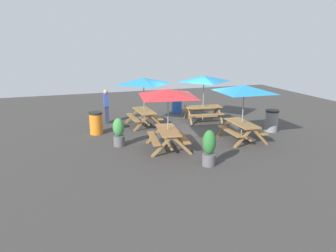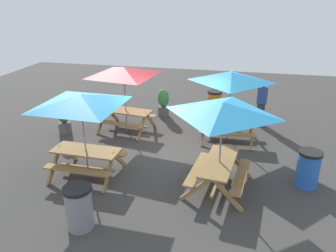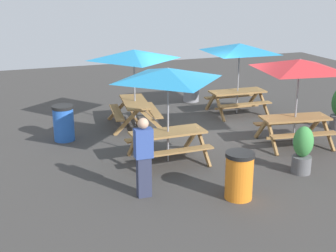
{
  "view_description": "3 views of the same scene",
  "coord_description": "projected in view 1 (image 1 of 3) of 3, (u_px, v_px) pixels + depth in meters",
  "views": [
    {
      "loc": [
        -13.23,
        5.5,
        4.11
      ],
      "look_at": [
        -2.02,
        1.69,
        0.9
      ],
      "focal_mm": 35.0,
      "sensor_mm": 36.0,
      "label": 1
    },
    {
      "loc": [
        1.8,
        -8.62,
        4.66
      ],
      "look_at": [
        -0.17,
        0.26,
        0.9
      ],
      "focal_mm": 35.0,
      "sensor_mm": 36.0,
      "label": 2
    },
    {
      "loc": [
        5.2,
        11.63,
        4.27
      ],
      "look_at": [
        1.56,
        1.67,
        0.9
      ],
      "focal_mm": 50.0,
      "sensor_mm": 36.0,
      "label": 3
    }
  ],
  "objects": [
    {
      "name": "ground_plane",
      "position": [
        189.0,
        131.0,
        14.87
      ],
      "size": [
        24.0,
        24.0,
        0.0
      ],
      "primitive_type": "plane",
      "color": "#3D3A38",
      "rests_on": "ground"
    },
    {
      "name": "potted_plant_1",
      "position": [
        209.0,
        148.0,
        10.72
      ],
      "size": [
        0.44,
        0.44,
        1.22
      ],
      "color": "#59595B",
      "rests_on": "ground"
    },
    {
      "name": "picnic_table_0",
      "position": [
        204.0,
        82.0,
        16.14
      ],
      "size": [
        2.24,
        2.24,
        2.34
      ],
      "rotation": [
        0.0,
        0.0,
        1.44
      ],
      "color": "olive",
      "rests_on": "ground"
    },
    {
      "name": "person_standing",
      "position": [
        106.0,
        105.0,
        16.06
      ],
      "size": [
        0.37,
        0.23,
        1.67
      ],
      "rotation": [
        0.0,
        0.0,
        6.26
      ],
      "color": "#2D334C",
      "rests_on": "ground"
    },
    {
      "name": "trash_bin_blue",
      "position": [
        177.0,
        104.0,
        18.36
      ],
      "size": [
        0.59,
        0.59,
        0.98
      ],
      "color": "blue",
      "rests_on": "ground"
    },
    {
      "name": "potted_plant_0",
      "position": [
        119.0,
        132.0,
        12.71
      ],
      "size": [
        0.45,
        0.45,
        1.11
      ],
      "color": "#59595B",
      "rests_on": "ground"
    },
    {
      "name": "picnic_table_2",
      "position": [
        168.0,
        97.0,
        11.98
      ],
      "size": [
        2.8,
        2.8,
        2.34
      ],
      "rotation": [
        0.0,
        0.0,
        -0.15
      ],
      "color": "olive",
      "rests_on": "ground"
    },
    {
      "name": "trash_bin_gray",
      "position": [
        272.0,
        121.0,
        14.71
      ],
      "size": [
        0.59,
        0.59,
        0.98
      ],
      "color": "gray",
      "rests_on": "ground"
    },
    {
      "name": "picnic_table_3",
      "position": [
        244.0,
        93.0,
        12.98
      ],
      "size": [
        2.83,
        2.83,
        2.34
      ],
      "rotation": [
        0.0,
        0.0,
        -0.03
      ],
      "color": "olive",
      "rests_on": "ground"
    },
    {
      "name": "picnic_table_1",
      "position": [
        144.0,
        85.0,
        15.26
      ],
      "size": [
        2.05,
        2.05,
        2.34
      ],
      "rotation": [
        0.0,
        0.0,
        0.03
      ],
      "color": "olive",
      "rests_on": "ground"
    },
    {
      "name": "trash_bin_orange",
      "position": [
        96.0,
        123.0,
        14.31
      ],
      "size": [
        0.59,
        0.59,
        0.98
      ],
      "color": "orange",
      "rests_on": "ground"
    }
  ]
}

